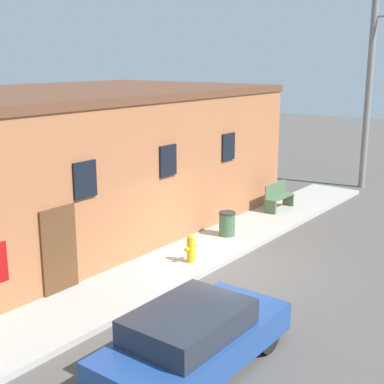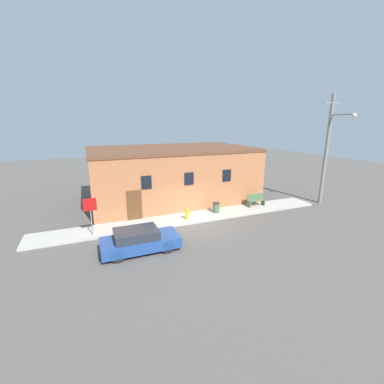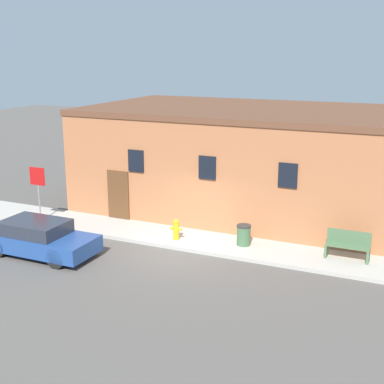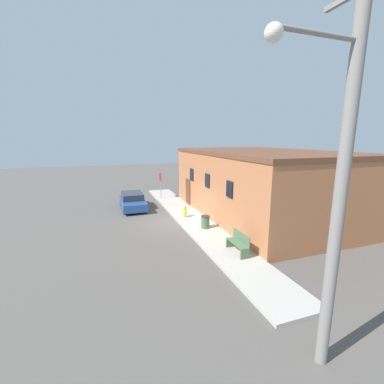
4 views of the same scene
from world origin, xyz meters
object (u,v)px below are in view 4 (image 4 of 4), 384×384
utility_pole (339,173)px  parked_car (133,201)px  fire_hydrant (185,211)px  stop_sign (161,180)px  trash_bin (205,222)px  bench (239,243)px

utility_pole → parked_car: utility_pole is taller
fire_hydrant → stop_sign: bearing=-177.2°
trash_bin → parked_car: size_ratio=0.19×
utility_pole → parked_car: 16.69m
utility_pole → trash_bin: bearing=174.4°
fire_hydrant → parked_car: parked_car is taller
parked_car → utility_pole: bearing=9.3°
bench → parked_car: 10.75m
bench → fire_hydrant: bearing=-173.9°
stop_sign → parked_car: stop_sign is taller
fire_hydrant → stop_sign: size_ratio=0.35×
fire_hydrant → trash_bin: bearing=10.9°
trash_bin → stop_sign: bearing=-174.8°
fire_hydrant → utility_pole: bearing=-2.1°
fire_hydrant → parked_car: (-3.91, -3.05, 0.08)m
bench → utility_pole: size_ratio=0.17×
bench → parked_car: bearing=-159.8°
stop_sign → parked_car: (2.25, -2.75, -1.15)m
parked_car → fire_hydrant: bearing=38.0°
stop_sign → bench: size_ratio=1.56×
stop_sign → parked_car: size_ratio=0.56×
stop_sign → trash_bin: 8.79m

